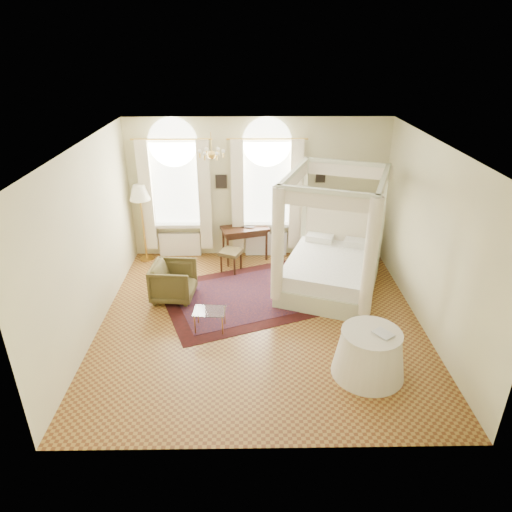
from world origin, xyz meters
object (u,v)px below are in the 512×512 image
at_px(floor_lamp, 140,197).
at_px(side_table, 369,353).
at_px(nightstand, 345,246).
at_px(coffee_table, 210,312).
at_px(stool, 231,254).
at_px(writing_desk, 245,232).
at_px(armchair, 174,281).
at_px(canopy_bed, 330,265).

bearing_deg(floor_lamp, side_table, -44.07).
height_order(nightstand, side_table, side_table).
height_order(coffee_table, floor_lamp, floor_lamp).
distance_m(coffee_table, side_table, 2.90).
bearing_deg(stool, side_table, -57.32).
bearing_deg(writing_desk, coffee_table, -101.76).
distance_m(nightstand, writing_desk, 2.45).
relative_size(nightstand, floor_lamp, 0.33).
relative_size(stool, side_table, 0.51).
relative_size(writing_desk, coffee_table, 1.98).
relative_size(armchair, coffee_table, 1.39).
xyz_separation_m(stool, floor_lamp, (-2.07, 0.65, 1.16)).
relative_size(nightstand, armchair, 0.72).
relative_size(stool, floor_lamp, 0.32).
xyz_separation_m(armchair, side_table, (3.42, -2.39, 0.00)).
bearing_deg(nightstand, stool, -166.67).
bearing_deg(nightstand, side_table, -95.75).
distance_m(stool, coffee_table, 2.34).
bearing_deg(coffee_table, side_table, -25.90).
height_order(canopy_bed, coffee_table, canopy_bed).
relative_size(stool, coffee_table, 0.98).
distance_m(nightstand, coffee_table, 4.24).
relative_size(canopy_bed, writing_desk, 2.34).
bearing_deg(canopy_bed, coffee_table, -149.21).
xyz_separation_m(stool, side_table, (2.30, -3.59, -0.04)).
bearing_deg(nightstand, coffee_table, -135.63).
bearing_deg(side_table, coffee_table, 154.10).
bearing_deg(coffee_table, floor_lamp, 120.77).
relative_size(canopy_bed, stool, 4.74).
xyz_separation_m(armchair, coffee_table, (0.82, -1.12, -0.03)).
bearing_deg(nightstand, armchair, -154.38).
bearing_deg(side_table, stool, 122.68).
height_order(canopy_bed, writing_desk, canopy_bed).
height_order(nightstand, stool, nightstand).
bearing_deg(canopy_bed, stool, 157.44).
height_order(canopy_bed, stool, canopy_bed).
xyz_separation_m(stool, armchair, (-1.12, -1.20, -0.04)).
bearing_deg(armchair, side_table, -119.37).
relative_size(canopy_bed, coffee_table, 4.63).
height_order(armchair, floor_lamp, floor_lamp).
bearing_deg(stool, floor_lamp, 162.69).
xyz_separation_m(canopy_bed, side_table, (0.19, -2.71, -0.19)).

